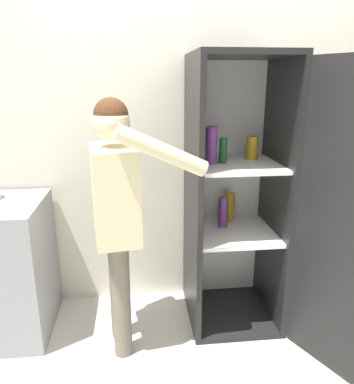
{
  "coord_description": "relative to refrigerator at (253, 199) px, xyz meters",
  "views": [
    {
      "loc": [
        -0.43,
        -1.74,
        1.67
      ],
      "look_at": [
        -0.17,
        0.61,
        0.96
      ],
      "focal_mm": 35.0,
      "sensor_mm": 36.0,
      "label": 1
    }
  ],
  "objects": [
    {
      "name": "person",
      "position": [
        -0.88,
        -0.16,
        0.07
      ],
      "size": [
        0.67,
        0.58,
        1.58
      ],
      "color": "#726656",
      "rests_on": "ground_plane"
    },
    {
      "name": "refrigerator",
      "position": [
        0.0,
        0.0,
        0.0
      ],
      "size": [
        0.91,
        1.19,
        1.83
      ],
      "color": "black",
      "rests_on": "ground_plane"
    },
    {
      "name": "counter",
      "position": [
        -1.67,
        0.08,
        -0.46
      ],
      "size": [
        0.6,
        0.64,
        0.92
      ],
      "color": "gray",
      "rests_on": "ground_plane"
    },
    {
      "name": "ground_plane",
      "position": [
        -0.33,
        -0.53,
        -0.92
      ],
      "size": [
        12.0,
        12.0,
        0.0
      ],
      "primitive_type": "plane",
      "color": "beige"
    },
    {
      "name": "wall_back",
      "position": [
        -0.33,
        0.45,
        0.36
      ],
      "size": [
        7.0,
        0.06,
        2.55
      ],
      "color": "silver",
      "rests_on": "ground_plane"
    }
  ]
}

